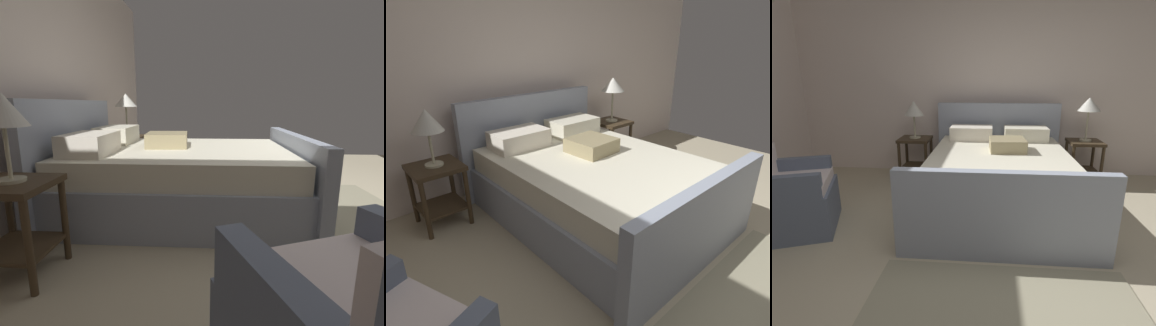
# 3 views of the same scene
# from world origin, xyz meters

# --- Properties ---
(ground_plane) EXTENTS (6.28, 5.54, 0.02)m
(ground_plane) POSITION_xyz_m (0.00, 0.00, -0.01)
(ground_plane) COLOR #B5A98B
(wall_back) EXTENTS (6.40, 0.12, 2.85)m
(wall_back) POSITION_xyz_m (0.00, 2.83, 1.42)
(wall_back) COLOR silver
(wall_back) RESTS_ON ground
(bed) EXTENTS (1.74, 2.28, 1.08)m
(bed) POSITION_xyz_m (-0.10, 1.53, 0.34)
(bed) COLOR #959FB1
(bed) RESTS_ON ground
(nightstand_right) EXTENTS (0.44, 0.44, 0.60)m
(nightstand_right) POSITION_xyz_m (1.08, 2.37, 0.40)
(nightstand_right) COLOR #3D2E1D
(nightstand_right) RESTS_ON ground
(table_lamp_right) EXTENTS (0.31, 0.31, 0.58)m
(table_lamp_right) POSITION_xyz_m (1.08, 2.37, 1.08)
(table_lamp_right) COLOR #B7B293
(table_lamp_right) RESTS_ON nightstand_right
(nightstand_left) EXTENTS (0.44, 0.44, 0.60)m
(nightstand_left) POSITION_xyz_m (-1.29, 2.37, 0.40)
(nightstand_left) COLOR #3D2E1D
(nightstand_left) RESTS_ON ground
(table_lamp_left) EXTENTS (0.27, 0.27, 0.52)m
(table_lamp_left) POSITION_xyz_m (-1.29, 2.37, 1.00)
(table_lamp_left) COLOR #B7B293
(table_lamp_left) RESTS_ON nightstand_left
(area_rug) EXTENTS (1.81, 0.99, 0.01)m
(area_rug) POSITION_xyz_m (-0.11, -0.20, 0.01)
(area_rug) COLOR gray
(area_rug) RESTS_ON ground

